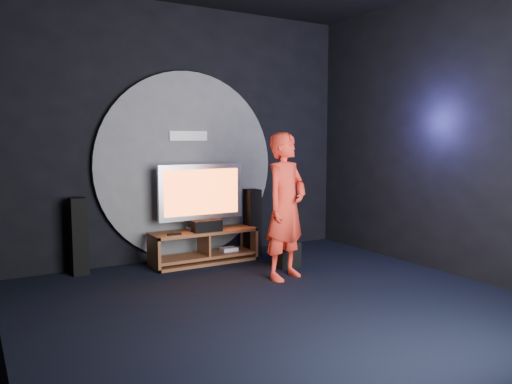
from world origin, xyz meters
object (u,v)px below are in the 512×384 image
Objects in this scene: media_console at (204,249)px; player at (286,206)px; tv at (201,194)px; tower_speaker_right at (252,223)px; subwoofer at (286,254)px; tower_speaker_left at (79,236)px.

player is at bearing -65.38° from media_console.
tv reaches higher than tower_speaker_right.
media_console is at bearing -177.30° from tower_speaker_right.
tower_speaker_right is at bearing 2.70° from media_console.
tower_speaker_right is 0.83m from subwoofer.
tv is at bearing 95.85° from media_console.
subwoofer is (0.85, -0.79, -0.77)m from tv.
tower_speaker_right is 0.55× the size of player.
media_console is 1.11m from subwoofer.
tv is at bearing 94.24° from player.
media_console is 1.51× the size of tower_speaker_right.
subwoofer is 0.90m from player.
player is at bearing -123.75° from subwoofer.
player is (-0.30, -0.45, 0.71)m from subwoofer.
player reaches higher than subwoofer.
media_console is 0.82× the size of player.
tower_speaker_left is 2.36m from tower_speaker_right.
tower_speaker_left is at bearing 174.82° from tower_speaker_right.
media_console is at bearing 95.15° from player.
tv is 1.26× the size of tower_speaker_right.
tower_speaker_right is (0.78, -0.03, -0.46)m from tv.
tower_speaker_right is 1.30m from player.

